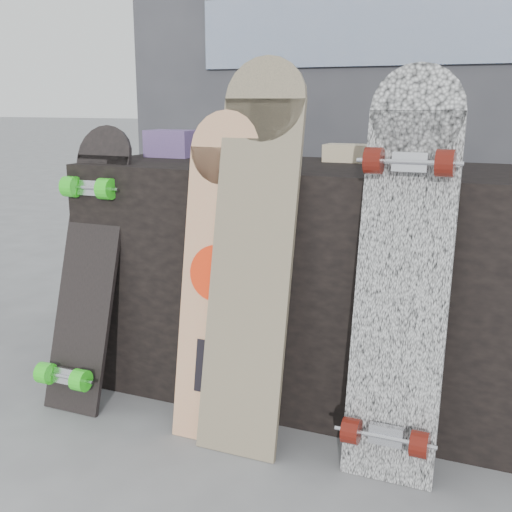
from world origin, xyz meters
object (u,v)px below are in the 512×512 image
at_px(longboard_cascadia, 403,269).
at_px(skateboard_dark, 88,263).
at_px(longboard_celtic, 253,244).
at_px(longboard_geisha, 217,268).
at_px(vendor_table, 318,282).

height_order(longboard_cascadia, skateboard_dark, longboard_cascadia).
bearing_deg(longboard_celtic, longboard_geisha, -176.63).
height_order(vendor_table, skateboard_dark, skateboard_dark).
bearing_deg(longboard_celtic, vendor_table, 77.30).
relative_size(vendor_table, longboard_celtic, 1.41).
bearing_deg(longboard_geisha, skateboard_dark, 176.15).
bearing_deg(longboard_cascadia, skateboard_dark, 178.41).
xyz_separation_m(longboard_geisha, longboard_celtic, (0.12, 0.01, 0.08)).
distance_m(longboard_celtic, longboard_cascadia, 0.44).
relative_size(longboard_geisha, longboard_celtic, 0.87).
bearing_deg(vendor_table, longboard_cascadia, -47.02).
xyz_separation_m(longboard_geisha, skateboard_dark, (-0.50, 0.03, -0.04)).
xyz_separation_m(longboard_cascadia, skateboard_dark, (-1.05, 0.03, -0.10)).
distance_m(longboard_geisha, longboard_celtic, 0.14).
bearing_deg(skateboard_dark, longboard_geisha, -3.85).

